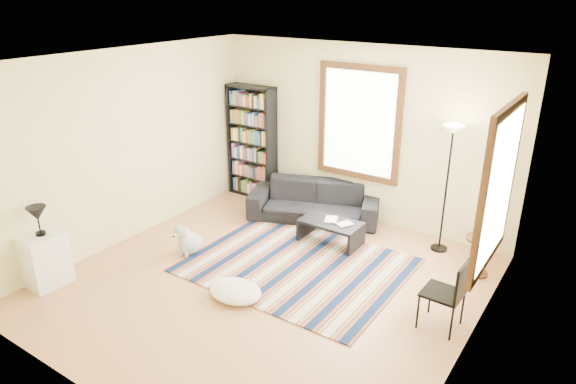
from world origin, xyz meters
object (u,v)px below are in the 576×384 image
Objects in this scene: coffee_table at (331,232)px; floor_lamp at (446,190)px; sofa at (314,201)px; side_table at (479,256)px; bookshelf at (252,142)px; dog at (190,237)px; white_cabinet at (46,260)px; floor_cushion at (235,291)px; folding_chair at (442,293)px.

coffee_table is 0.48× the size of floor_lamp.
sofa is 3.88× the size of side_table.
floor_lamp is 3.44× the size of side_table.
side_table is at bearing -7.78° from bookshelf.
coffee_table is at bearing 41.11° from dog.
bookshelf is 3.70× the size of side_table.
side_table is 0.77× the size of white_cabinet.
floor_lamp is at bearing -18.09° from sofa.
bookshelf reaches higher than sofa.
bookshelf reaches higher than coffee_table.
dog reaches higher than floor_cushion.
bookshelf is 3.96m from white_cabinet.
floor_lamp is 5.39m from white_cabinet.
folding_chair is (4.15, -1.96, -0.57)m from bookshelf.
floor_lamp reaches higher than white_cabinet.
folding_chair is (2.01, -1.07, 0.25)m from coffee_table.
folding_chair is at bearing -27.90° from coffee_table.
folding_chair reaches higher than white_cabinet.
folding_chair is at bearing -92.06° from side_table.
dog is (0.62, -2.28, -0.75)m from bookshelf.
coffee_table is 1.29× the size of white_cabinet.
side_table is 5.59m from white_cabinet.
folding_chair is 4.85m from white_cabinet.
coffee_table is at bearing -171.10° from side_table.
white_cabinet is at bearing -135.90° from floor_lamp.
sofa is 1.65m from bookshelf.
coffee_table is 2.29m from folding_chair.
side_table is at bearing -27.21° from sofa.
dog is at bearing -172.92° from folding_chair.
white_cabinet reaches higher than floor_cushion.
floor_lamp is (1.41, 0.73, 0.75)m from coffee_table.
side_table is 1.40m from folding_chair.
bookshelf is at bearing 148.75° from sofa.
bookshelf is 4.30m from side_table.
floor_lamp is (3.55, -0.17, -0.07)m from bookshelf.
floor_lamp is at bearing 57.71° from floor_cushion.
sofa is 2.75m from side_table.
floor_cushion is at bearing 29.00° from white_cabinet.
white_cabinet is at bearing -136.83° from sofa.
bookshelf reaches higher than floor_cushion.
side_table is (4.20, -0.57, -0.73)m from bookshelf.
bookshelf is 4.04× the size of dog.
sofa is 2.96× the size of floor_cushion.
white_cabinet is (-0.30, -3.90, -0.65)m from bookshelf.
folding_chair is at bearing 25.89° from white_cabinet.
dog is (-1.26, 0.52, 0.16)m from floor_cushion.
side_table is at bearing -31.76° from floor_lamp.
bookshelf is 2.83× the size of floor_cushion.
coffee_table is at bearing -22.74° from bookshelf.
floor_lamp is 3.67m from dog.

